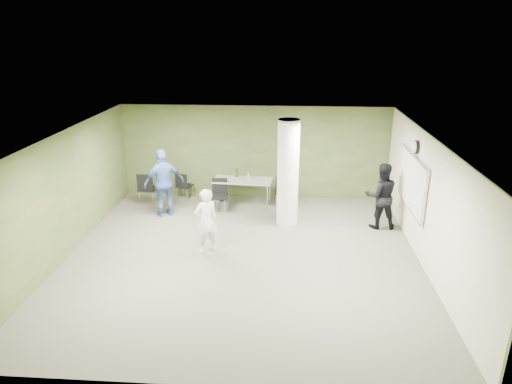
# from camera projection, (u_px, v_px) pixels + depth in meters

# --- Properties ---
(floor) EXTENTS (8.00, 8.00, 0.00)m
(floor) POSITION_uv_depth(u_px,v_px,m) (243.00, 257.00, 10.43)
(floor) COLOR #4C4B3C
(floor) RESTS_ON ground
(ceiling) EXTENTS (8.00, 8.00, 0.00)m
(ceiling) POSITION_uv_depth(u_px,v_px,m) (241.00, 137.00, 9.47)
(ceiling) COLOR white
(ceiling) RESTS_ON wall_back
(wall_back) EXTENTS (8.00, 2.80, 0.02)m
(wall_back) POSITION_uv_depth(u_px,v_px,m) (255.00, 152.00, 13.70)
(wall_back) COLOR #3A4F25
(wall_back) RESTS_ON floor
(wall_left) EXTENTS (0.02, 8.00, 2.80)m
(wall_left) POSITION_uv_depth(u_px,v_px,m) (64.00, 196.00, 10.21)
(wall_left) COLOR #3A4F25
(wall_left) RESTS_ON floor
(wall_right_cream) EXTENTS (0.02, 8.00, 2.80)m
(wall_right_cream) POSITION_uv_depth(u_px,v_px,m) (429.00, 205.00, 9.69)
(wall_right_cream) COLOR beige
(wall_right_cream) RESTS_ON floor
(column) EXTENTS (0.56, 0.56, 2.80)m
(column) POSITION_uv_depth(u_px,v_px,m) (288.00, 173.00, 11.76)
(column) COLOR silver
(column) RESTS_ON floor
(whiteboard) EXTENTS (0.05, 2.30, 1.30)m
(whiteboard) POSITION_uv_depth(u_px,v_px,m) (411.00, 182.00, 10.79)
(whiteboard) COLOR silver
(whiteboard) RESTS_ON wall_right_cream
(wall_clock) EXTENTS (0.06, 0.32, 0.32)m
(wall_clock) POSITION_uv_depth(u_px,v_px,m) (416.00, 147.00, 10.50)
(wall_clock) COLOR black
(wall_clock) RESTS_ON wall_right_cream
(folding_table) EXTENTS (1.74, 0.87, 1.05)m
(folding_table) POSITION_uv_depth(u_px,v_px,m) (243.00, 181.00, 13.18)
(folding_table) COLOR #969691
(folding_table) RESTS_ON floor
(wastebasket) EXTENTS (0.28, 0.28, 0.32)m
(wastebasket) POSITION_uv_depth(u_px,v_px,m) (224.00, 205.00, 13.00)
(wastebasket) COLOR #4C4C4C
(wastebasket) RESTS_ON floor
(chair_back_left) EXTENTS (0.51, 0.51, 0.98)m
(chair_back_left) POSITION_uv_depth(u_px,v_px,m) (147.00, 187.00, 13.27)
(chair_back_left) COLOR black
(chair_back_left) RESTS_ON floor
(chair_back_right) EXTENTS (0.53, 0.53, 0.84)m
(chair_back_right) POSITION_uv_depth(u_px,v_px,m) (183.00, 184.00, 13.75)
(chair_back_right) COLOR black
(chair_back_right) RESTS_ON floor
(chair_table_left) EXTENTS (0.46, 0.46, 0.92)m
(chair_table_left) POSITION_uv_depth(u_px,v_px,m) (219.00, 192.00, 12.92)
(chair_table_left) COLOR black
(chair_table_left) RESTS_ON floor
(chair_table_right) EXTENTS (0.43, 0.43, 0.85)m
(chair_table_right) POSITION_uv_depth(u_px,v_px,m) (282.00, 189.00, 13.31)
(chair_table_right) COLOR black
(chair_table_right) RESTS_ON floor
(woman_white) EXTENTS (0.68, 0.63, 1.55)m
(woman_white) POSITION_uv_depth(u_px,v_px,m) (206.00, 221.00, 10.43)
(woman_white) COLOR white
(woman_white) RESTS_ON floor
(man_black) EXTENTS (0.89, 0.71, 1.74)m
(man_black) POSITION_uv_depth(u_px,v_px,m) (381.00, 196.00, 11.70)
(man_black) COLOR black
(man_black) RESTS_ON floor
(man_blue) EXTENTS (1.19, 0.96, 1.89)m
(man_blue) POSITION_uv_depth(u_px,v_px,m) (164.00, 183.00, 12.43)
(man_blue) COLOR #3F5A9E
(man_blue) RESTS_ON floor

